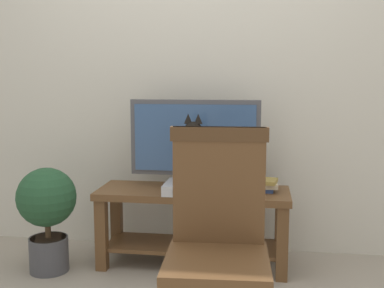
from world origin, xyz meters
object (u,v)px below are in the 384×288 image
(tv, at_px, (195,142))
(cat, at_px, (194,157))
(potted_plant, at_px, (47,210))
(tv_stand, at_px, (193,213))
(media_box, at_px, (194,188))
(book_stack, at_px, (260,185))
(wooden_chair, at_px, (218,234))

(tv, height_order, cat, tv)
(potted_plant, bearing_deg, tv_stand, 14.35)
(media_box, height_order, cat, cat)
(tv, height_order, book_stack, tv)
(book_stack, bearing_deg, tv, 171.79)
(tv, bearing_deg, book_stack, -8.21)
(cat, bearing_deg, book_stack, 14.96)
(cat, distance_m, wooden_chair, 1.04)
(tv_stand, height_order, wooden_chair, wooden_chair)
(media_box, distance_m, cat, 0.20)
(tv, bearing_deg, potted_plant, -160.71)
(tv_stand, bearing_deg, wooden_chair, -76.77)
(tv, xyz_separation_m, book_stack, (0.42, -0.06, -0.26))
(cat, height_order, wooden_chair, wooden_chair)
(media_box, xyz_separation_m, book_stack, (0.41, 0.10, 0.01))
(tv, xyz_separation_m, cat, (0.02, -0.17, -0.07))
(potted_plant, bearing_deg, wooden_chair, -37.00)
(tv_stand, distance_m, media_box, 0.20)
(tv_stand, height_order, potted_plant, potted_plant)
(tv_stand, bearing_deg, book_stack, 3.07)
(tv, relative_size, wooden_chair, 0.83)
(tv, bearing_deg, wooden_chair, -77.69)
(cat, xyz_separation_m, wooden_chair, (0.24, -1.01, -0.14))
(media_box, relative_size, book_stack, 1.57)
(cat, bearing_deg, wooden_chair, -76.61)
(media_box, xyz_separation_m, potted_plant, (-0.91, -0.15, -0.14))
(cat, bearing_deg, tv_stand, 101.30)
(tv_stand, distance_m, cat, 0.39)
(media_box, bearing_deg, potted_plant, -170.35)
(tv, bearing_deg, media_box, -84.20)
(tv_stand, xyz_separation_m, potted_plant, (-0.89, -0.23, 0.05))
(wooden_chair, distance_m, book_stack, 1.13)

